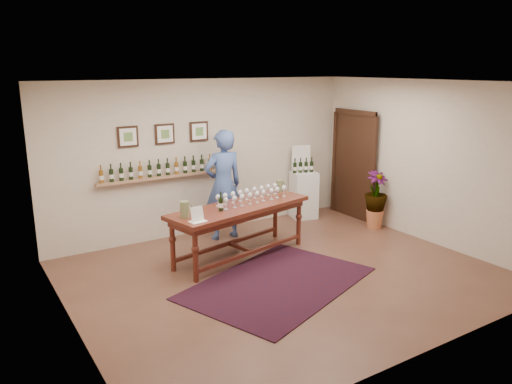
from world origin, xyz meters
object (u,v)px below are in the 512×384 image
tasting_table (240,213)px  display_pedestal (304,195)px  potted_plant (376,200)px  person (223,185)px

tasting_table → display_pedestal: bearing=16.5°
tasting_table → display_pedestal: 2.52m
display_pedestal → potted_plant: 1.48m
display_pedestal → person: 2.06m
tasting_table → potted_plant: potted_plant is taller
display_pedestal → potted_plant: (0.73, -1.28, 0.09)m
tasting_table → person: size_ratio=1.31×
tasting_table → person: person is taller
person → display_pedestal: bearing=-170.0°
display_pedestal → tasting_table: bearing=-151.5°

